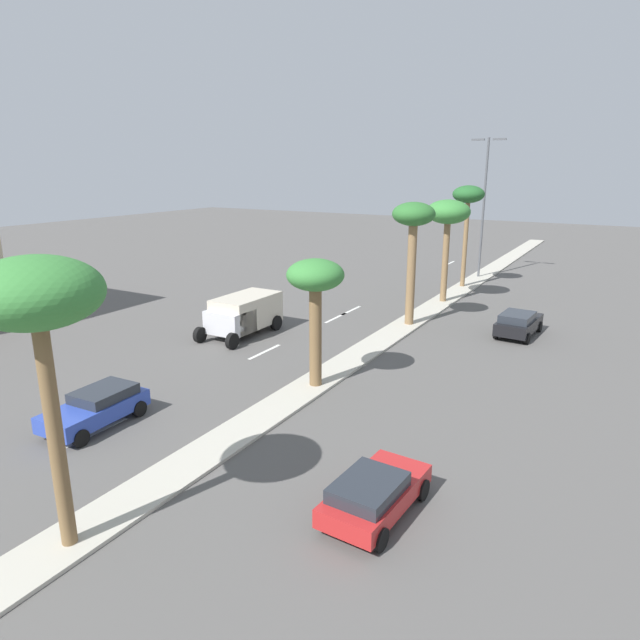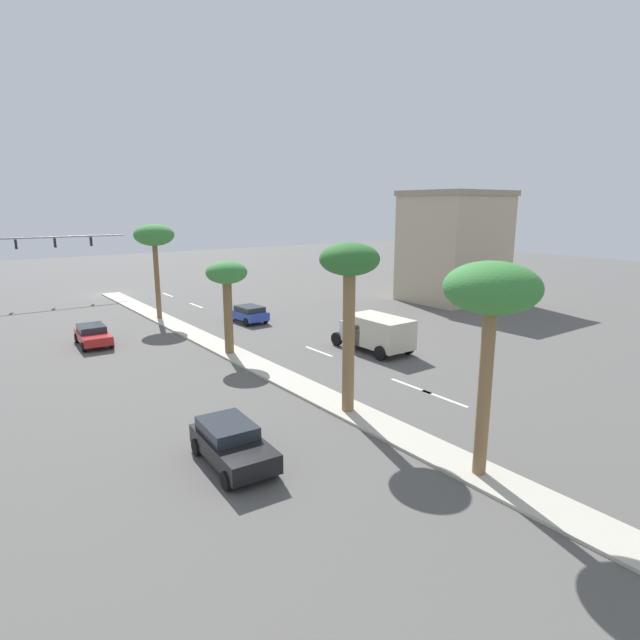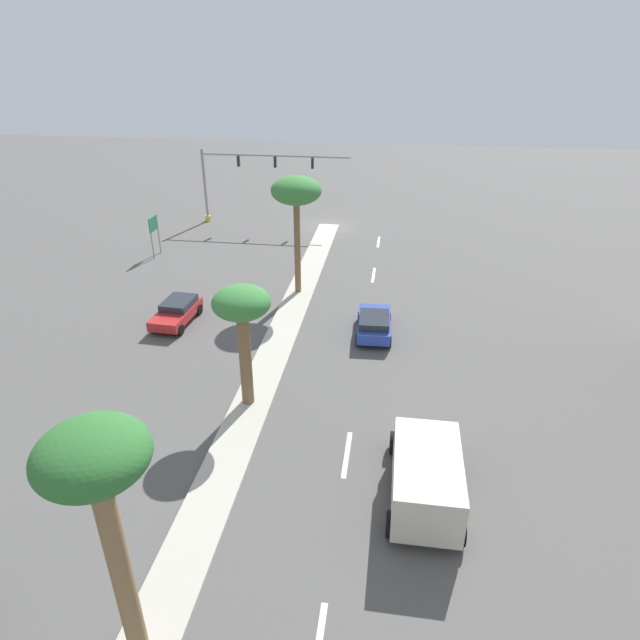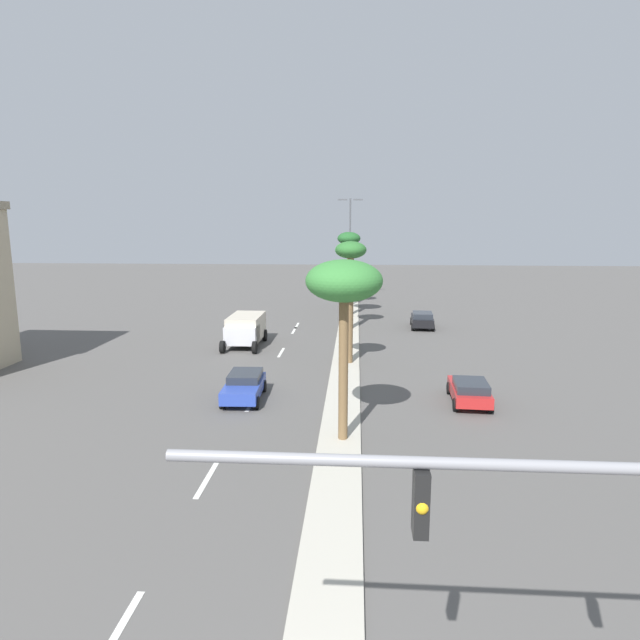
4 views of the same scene
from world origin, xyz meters
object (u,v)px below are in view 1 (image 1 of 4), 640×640
Objects in this scene: palm_tree_far at (468,199)px; sedan_blue_right at (97,407)px; sedan_black_left at (518,323)px; box_truck at (242,314)px; palm_tree_right at (448,215)px; palm_tree_center at (315,283)px; street_lamp_right at (484,199)px; palm_tree_rear at (413,224)px; sedan_red_rear at (374,493)px; palm_tree_near at (36,301)px.

palm_tree_far reaches higher than sedan_blue_right.
sedan_black_left is 0.77× the size of box_truck.
palm_tree_far is 21.88m from box_truck.
palm_tree_center is at bearing -89.66° from palm_tree_right.
street_lamp_right is at bearing 111.84° from sedan_black_left.
sedan_red_rear is at bearing -71.57° from palm_tree_rear.
palm_tree_near is 12.81m from palm_tree_center.
palm_tree_center is 1.43× the size of sedan_red_rear.
palm_tree_far is at bearing 92.66° from palm_tree_right.
sedan_black_left is (6.66, -16.61, -6.16)m from street_lamp_right.
palm_tree_rear is 1.38× the size of box_truck.
palm_tree_center is 10.57m from sedan_red_rear.
sedan_blue_right is at bearing -98.83° from palm_tree_far.
palm_tree_rear is 0.63× the size of street_lamp_right.
box_truck is at bearing -119.31° from palm_tree_right.
palm_tree_right is 1.82× the size of sedan_red_rear.
street_lamp_right is 2.92× the size of sedan_blue_right.
sedan_blue_right is at bearing -97.77° from street_lamp_right.
palm_tree_center reaches higher than sedan_black_left.
palm_tree_far is 2.02× the size of sedan_red_rear.
palm_tree_right is 10.78m from street_lamp_right.
sedan_black_left is at bearing -68.16° from street_lamp_right.
palm_tree_right is 10.32m from sedan_black_left.
palm_tree_center is 1.05× the size of box_truck.
palm_tree_far reaches higher than palm_tree_right.
palm_tree_far is at bearing 81.17° from sedan_blue_right.
palm_tree_right reaches higher than box_truck.
box_truck is at bearing -150.73° from sedan_black_left.
palm_tree_center is 24.65m from palm_tree_far.
street_lamp_right reaches higher than box_truck.
sedan_red_rear is at bearing -79.76° from street_lamp_right.
palm_tree_far is (-0.39, 24.54, 2.37)m from palm_tree_center.
street_lamp_right is 37.93m from sedan_red_rear.
sedan_black_left is (6.44, -5.85, -5.55)m from palm_tree_right.
palm_tree_far is 1.92× the size of sedan_black_left.
palm_tree_right is 1.73× the size of sedan_black_left.
sedan_blue_right is (-11.69, -20.27, -0.04)m from sedan_black_left.
palm_tree_rear reaches higher than box_truck.
palm_tree_near is 1.80× the size of sedan_black_left.
box_truck is (-14.17, 12.26, 0.57)m from sedan_red_rear.
sedan_red_rear is at bearing 0.31° from sedan_blue_right.
palm_tree_far is 1.49× the size of box_truck.
street_lamp_right is at bearing 100.24° from sedan_red_rear.
palm_tree_far reaches higher than sedan_black_left.
box_truck is at bearing -139.08° from palm_tree_rear.
sedan_red_rear is at bearing -78.16° from palm_tree_far.
palm_tree_center is at bearing -89.36° from street_lamp_right.
palm_tree_rear is (0.01, 24.29, -0.32)m from palm_tree_near.
street_lamp_right is at bearing 82.23° from sedan_blue_right.
palm_tree_center is 14.81m from sedan_black_left.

